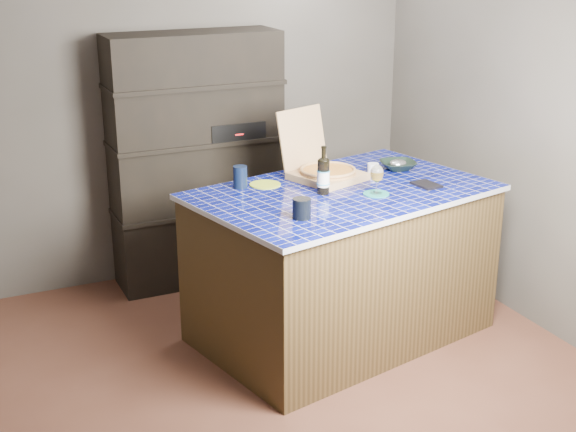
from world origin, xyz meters
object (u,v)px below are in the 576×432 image
wine_glass (377,174)px  dvd_case (426,185)px  pizza_box (325,170)px  kitchen_island (342,263)px  bowl (398,165)px  mead_bottle (323,175)px

wine_glass → dvd_case: size_ratio=1.01×
pizza_box → dvd_case: bearing=-57.7°
dvd_case → wine_glass: bearing=177.2°
kitchen_island → wine_glass: (0.13, -0.17, 0.61)m
wine_glass → bowl: size_ratio=0.77×
mead_bottle → dvd_case: bearing=-11.0°
pizza_box → kitchen_island: bearing=-110.0°
kitchen_island → pizza_box: (0.00, 0.25, 0.54)m
dvd_case → bowl: bowl is taller
dvd_case → pizza_box: bearing=135.5°
wine_glass → mead_bottle: bearing=152.3°
kitchen_island → pizza_box: 0.60m
kitchen_island → dvd_case: size_ratio=11.25×
pizza_box → bowl: (0.53, -0.01, -0.03)m
pizza_box → bowl: size_ratio=2.46×
wine_glass → bowl: 0.58m
pizza_box → dvd_case: 0.64m
pizza_box → bowl: 0.53m
kitchen_island → bowl: bearing=11.4°
bowl → wine_glass: bearing=-135.0°
mead_bottle → wine_glass: 0.31m
wine_glass → dvd_case: 0.39m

